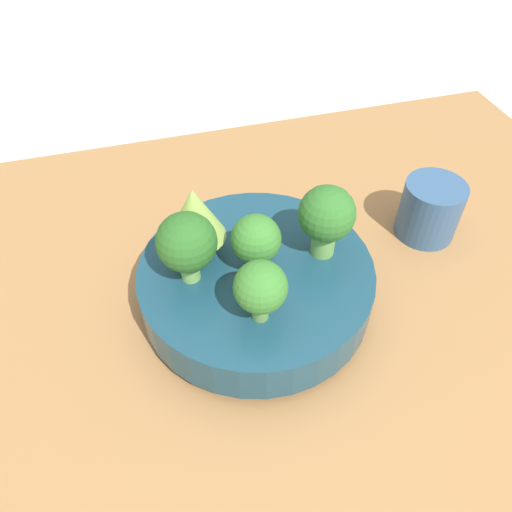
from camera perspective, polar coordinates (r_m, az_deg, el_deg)
ground_plane at (r=0.65m, az=-0.43°, el=-7.98°), size 6.00×6.00×0.00m
table at (r=0.64m, az=-0.44°, el=-7.06°), size 1.18×0.83×0.03m
bowl at (r=0.60m, az=0.00°, el=-3.19°), size 0.28×0.28×0.07m
broccoli_floret_center at (r=0.55m, az=0.00°, el=1.77°), size 0.06×0.06×0.07m
broccoli_floret_left at (r=0.54m, az=-7.93°, el=1.43°), size 0.07×0.07×0.09m
broccoli_floret_front at (r=0.50m, az=0.51°, el=-3.69°), size 0.06×0.06×0.08m
romanesco_piece_far at (r=0.56m, az=-7.01°, el=4.73°), size 0.07×0.07×0.10m
broccoli_floret_right at (r=0.57m, az=8.08°, el=4.51°), size 0.07×0.07×0.09m
cup at (r=0.74m, az=19.25°, el=5.03°), size 0.08×0.08×0.08m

